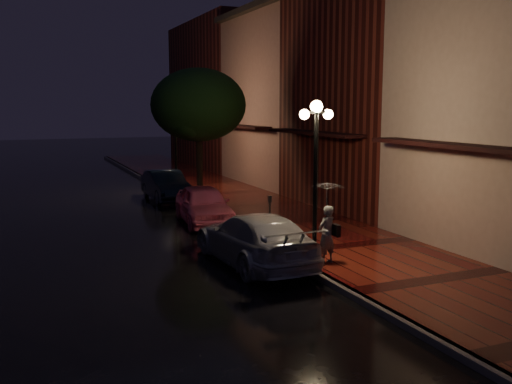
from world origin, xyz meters
name	(u,v)px	position (x,y,z in m)	size (l,w,h in m)	color
ground	(236,231)	(0.00, 0.00, 0.00)	(120.00, 120.00, 0.00)	black
sidewalk	(293,224)	(2.25, 0.00, 0.07)	(4.50, 60.00, 0.15)	#440C0C
curb	(236,229)	(0.00, 0.00, 0.07)	(0.25, 60.00, 0.15)	#595451
storefront_mid	(376,77)	(7.00, 2.00, 5.50)	(5.00, 8.00, 11.00)	#511914
storefront_far	(290,102)	(7.00, 10.00, 4.50)	(5.00, 8.00, 9.00)	#8C5951
storefront_extra	(226,96)	(7.00, 20.00, 5.00)	(5.00, 12.00, 10.00)	#511914
streetlamp_near	(315,172)	(0.35, -5.00, 2.60)	(0.96, 0.36, 4.31)	black
streetlamp_far	(176,141)	(0.35, 9.00, 2.60)	(0.96, 0.36, 4.31)	black
street_tree	(199,107)	(0.61, 5.99, 4.24)	(4.16, 4.16, 5.80)	black
pink_car	(204,205)	(-0.60, 1.69, 0.71)	(1.68, 4.17, 1.42)	#EC6181
navy_car	(166,185)	(-0.60, 7.39, 0.68)	(1.45, 4.15, 1.37)	black
silver_car	(255,239)	(-1.00, -4.07, 0.71)	(2.00, 4.92, 1.43)	#A5A4AC
woman_with_umbrella	(327,210)	(0.60, -5.21, 1.60)	(0.91, 0.93, 2.20)	silver
parking_meter	(270,211)	(0.63, -1.48, 0.92)	(0.13, 0.11, 1.28)	black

